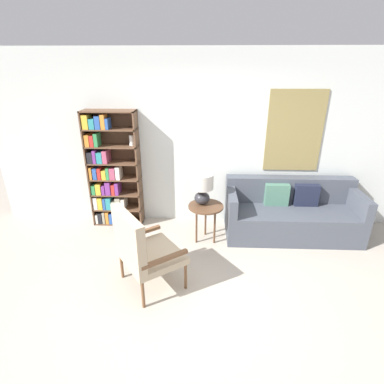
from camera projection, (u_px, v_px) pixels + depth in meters
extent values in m
plane|color=#B2A899|center=(187.00, 304.00, 3.34)|extent=(14.00, 14.00, 0.00)
cube|color=silver|center=(194.00, 141.00, 4.67)|extent=(6.40, 0.06, 2.70)
cube|color=olive|center=(294.00, 131.00, 4.50)|extent=(0.84, 0.02, 1.22)
cube|color=brown|center=(90.00, 170.00, 4.73)|extent=(0.02, 0.30, 1.85)
cube|color=brown|center=(139.00, 170.00, 4.70)|extent=(0.02, 0.30, 1.85)
cube|color=brown|center=(108.00, 111.00, 4.36)|extent=(0.80, 0.30, 0.02)
cube|color=brown|center=(120.00, 221.00, 5.08)|extent=(0.80, 0.30, 0.02)
cube|color=brown|center=(117.00, 167.00, 4.85)|extent=(0.80, 0.01, 1.85)
cube|color=brown|center=(119.00, 207.00, 4.97)|extent=(0.80, 0.30, 0.02)
cube|color=silver|center=(99.00, 217.00, 5.03)|extent=(0.04, 0.23, 0.16)
cube|color=black|center=(102.00, 216.00, 5.04)|extent=(0.06, 0.25, 0.18)
cube|color=gray|center=(105.00, 216.00, 5.01)|extent=(0.04, 0.22, 0.20)
cube|color=orange|center=(109.00, 215.00, 5.02)|extent=(0.05, 0.23, 0.21)
cube|color=#2D56A8|center=(113.00, 216.00, 5.02)|extent=(0.09, 0.23, 0.18)
cube|color=black|center=(118.00, 217.00, 5.00)|extent=(0.04, 0.20, 0.16)
cube|color=brown|center=(117.00, 193.00, 4.87)|extent=(0.80, 0.30, 0.02)
cube|color=silver|center=(97.00, 202.00, 4.91)|extent=(0.06, 0.21, 0.20)
cube|color=gold|center=(102.00, 202.00, 4.90)|extent=(0.07, 0.20, 0.20)
cube|color=#2D56A8|center=(106.00, 202.00, 4.90)|extent=(0.04, 0.20, 0.19)
cube|color=teal|center=(110.00, 202.00, 4.90)|extent=(0.08, 0.20, 0.20)
cube|color=gray|center=(115.00, 204.00, 4.92)|extent=(0.06, 0.22, 0.14)
cube|color=gray|center=(119.00, 202.00, 4.89)|extent=(0.08, 0.19, 0.20)
cube|color=silver|center=(124.00, 202.00, 4.91)|extent=(0.06, 0.24, 0.18)
cube|color=brown|center=(115.00, 178.00, 4.77)|extent=(0.80, 0.30, 0.02)
cube|color=#338C4C|center=(95.00, 189.00, 4.80)|extent=(0.06, 0.17, 0.15)
cube|color=gold|center=(100.00, 188.00, 4.81)|extent=(0.08, 0.21, 0.17)
cube|color=#7A338C|center=(105.00, 189.00, 4.80)|extent=(0.05, 0.19, 0.15)
cube|color=#7A338C|center=(109.00, 187.00, 4.80)|extent=(0.08, 0.21, 0.21)
cube|color=red|center=(114.00, 189.00, 4.79)|extent=(0.05, 0.18, 0.17)
cube|color=#7A338C|center=(118.00, 187.00, 4.80)|extent=(0.05, 0.22, 0.20)
cube|color=brown|center=(114.00, 162.00, 4.67)|extent=(0.80, 0.30, 0.02)
cube|color=orange|center=(92.00, 172.00, 4.71)|extent=(0.04, 0.21, 0.19)
cube|color=#2D56A8|center=(97.00, 172.00, 4.73)|extent=(0.06, 0.25, 0.17)
cube|color=red|center=(101.00, 173.00, 4.70)|extent=(0.05, 0.21, 0.18)
cube|color=gold|center=(106.00, 173.00, 4.72)|extent=(0.07, 0.24, 0.14)
cube|color=#338C4C|center=(109.00, 173.00, 4.69)|extent=(0.05, 0.19, 0.18)
cube|color=#B24C6B|center=(114.00, 172.00, 4.71)|extent=(0.09, 0.25, 0.18)
cube|color=silver|center=(119.00, 172.00, 4.69)|extent=(0.06, 0.21, 0.20)
cube|color=brown|center=(112.00, 146.00, 4.56)|extent=(0.80, 0.30, 0.02)
cube|color=black|center=(91.00, 157.00, 4.60)|extent=(0.09, 0.20, 0.17)
cube|color=#7A338C|center=(96.00, 156.00, 4.58)|extent=(0.05, 0.17, 0.20)
cube|color=teal|center=(101.00, 157.00, 4.61)|extent=(0.08, 0.22, 0.17)
cube|color=#B24C6B|center=(106.00, 156.00, 4.61)|extent=(0.07, 0.25, 0.20)
cube|color=brown|center=(110.00, 129.00, 4.46)|extent=(0.80, 0.30, 0.02)
cube|color=orange|center=(89.00, 140.00, 4.51)|extent=(0.07, 0.23, 0.17)
cube|color=red|center=(94.00, 140.00, 4.52)|extent=(0.06, 0.25, 0.16)
cube|color=#338C4C|center=(97.00, 140.00, 4.48)|extent=(0.05, 0.19, 0.19)
cylinder|color=white|center=(132.00, 140.00, 4.52)|extent=(0.08, 0.08, 0.16)
cube|color=gold|center=(87.00, 121.00, 4.40)|extent=(0.09, 0.23, 0.20)
cube|color=teal|center=(93.00, 124.00, 4.39)|extent=(0.08, 0.17, 0.15)
cube|color=#2D56A8|center=(100.00, 122.00, 4.41)|extent=(0.08, 0.25, 0.19)
cube|color=orange|center=(104.00, 122.00, 4.37)|extent=(0.06, 0.18, 0.21)
cube|color=#2D56A8|center=(108.00, 123.00, 4.38)|extent=(0.04, 0.18, 0.16)
cylinder|color=brown|center=(186.00, 276.00, 3.51)|extent=(0.04, 0.04, 0.36)
cylinder|color=brown|center=(161.00, 251.00, 3.97)|extent=(0.04, 0.04, 0.36)
cylinder|color=brown|center=(143.00, 294.00, 3.23)|extent=(0.04, 0.04, 0.36)
cylinder|color=brown|center=(122.00, 265.00, 3.69)|extent=(0.04, 0.04, 0.36)
cube|color=tan|center=(152.00, 255.00, 3.51)|extent=(0.91, 0.92, 0.08)
cube|color=tan|center=(129.00, 238.00, 3.25)|extent=(0.49, 0.61, 0.58)
cube|color=brown|center=(165.00, 259.00, 3.21)|extent=(0.48, 0.37, 0.04)
cube|color=brown|center=(139.00, 233.00, 3.70)|extent=(0.48, 0.37, 0.04)
cube|color=#474C56|center=(291.00, 222.00, 4.61)|extent=(1.99, 0.81, 0.44)
cube|color=#474C56|center=(289.00, 189.00, 4.72)|extent=(1.99, 0.20, 0.41)
cube|color=#474C56|center=(231.00, 200.00, 4.50)|extent=(0.12, 0.81, 0.28)
cube|color=#474C56|center=(358.00, 202.00, 4.43)|extent=(0.12, 0.81, 0.28)
cube|color=#4C7A66|center=(277.00, 195.00, 4.61)|extent=(0.36, 0.12, 0.34)
cube|color=#1E2338|center=(306.00, 195.00, 4.59)|extent=(0.36, 0.12, 0.34)
cylinder|color=brown|center=(206.00, 206.00, 4.34)|extent=(0.51, 0.51, 0.02)
cylinder|color=brown|center=(206.00, 219.00, 4.59)|extent=(0.03, 0.03, 0.55)
cylinder|color=brown|center=(196.00, 226.00, 4.38)|extent=(0.03, 0.03, 0.55)
cylinder|color=brown|center=(215.00, 227.00, 4.37)|extent=(0.03, 0.03, 0.55)
ellipsoid|color=#2D2D33|center=(202.00, 198.00, 4.35)|extent=(0.22, 0.22, 0.19)
cylinder|color=tan|center=(202.00, 190.00, 4.30)|extent=(0.02, 0.02, 0.06)
cylinder|color=beige|center=(202.00, 181.00, 4.25)|extent=(0.32, 0.32, 0.22)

